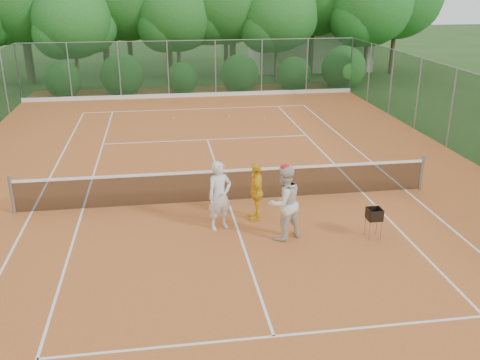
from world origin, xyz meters
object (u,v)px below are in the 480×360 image
(ball_hopper, at_px, (374,215))
(player_yellow, at_px, (256,191))
(player_center_grp, at_px, (284,202))
(player_white, at_px, (220,196))

(ball_hopper, bearing_deg, player_yellow, 148.47)
(ball_hopper, bearing_deg, player_center_grp, 170.56)
(player_center_grp, distance_m, player_yellow, 1.33)
(player_white, relative_size, ball_hopper, 2.32)
(player_white, height_order, player_yellow, player_white)
(player_center_grp, bearing_deg, player_white, 151.56)
(player_white, relative_size, player_yellow, 1.14)
(player_center_grp, distance_m, ball_hopper, 2.27)
(player_yellow, bearing_deg, ball_hopper, 67.15)
(player_white, distance_m, player_center_grp, 1.69)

